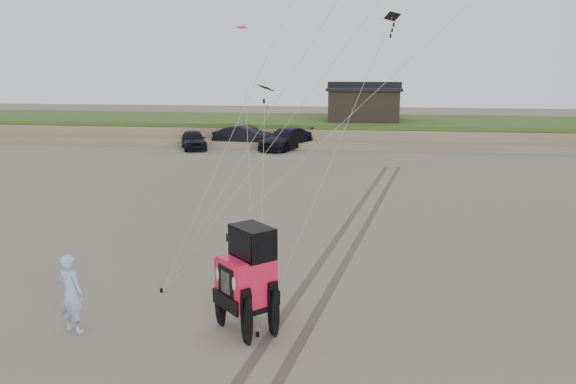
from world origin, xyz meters
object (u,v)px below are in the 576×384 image
(cabin, at_px, (364,103))
(truck_c, at_px, (286,139))
(truck_a, at_px, (194,140))
(jeep, at_px, (246,290))
(man, at_px, (71,294))
(truck_b, at_px, (245,136))

(cabin, relative_size, truck_c, 1.13)
(truck_c, bearing_deg, truck_a, -148.53)
(truck_a, distance_m, jeep, 31.96)
(truck_a, height_order, truck_c, truck_c)
(jeep, bearing_deg, man, -125.63)
(truck_b, height_order, truck_c, truck_b)
(truck_b, distance_m, man, 32.71)
(truck_b, xyz_separation_m, jeep, (7.08, -31.94, 0.19))
(cabin, bearing_deg, truck_c, -130.29)
(truck_a, bearing_deg, cabin, 8.10)
(truck_a, relative_size, jeep, 0.78)
(truck_c, bearing_deg, cabin, 73.43)
(cabin, relative_size, truck_b, 1.24)
(truck_b, bearing_deg, man, -166.78)
(truck_a, xyz_separation_m, man, (6.68, -30.71, 0.24))
(cabin, xyz_separation_m, man, (-6.47, -38.69, -2.26))
(cabin, xyz_separation_m, jeep, (-2.31, -38.04, -2.19))
(truck_b, bearing_deg, truck_a, 124.56)
(truck_a, height_order, man, man)
(truck_b, xyz_separation_m, man, (2.92, -32.58, 0.13))
(truck_b, relative_size, truck_c, 0.92)
(truck_c, distance_m, man, 31.70)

